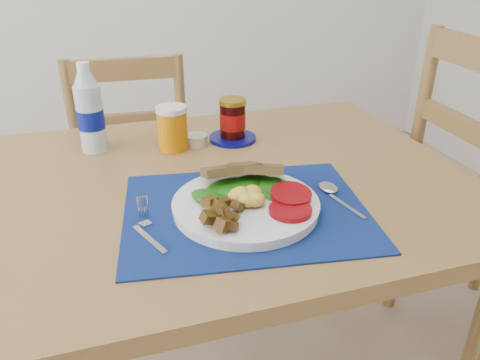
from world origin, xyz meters
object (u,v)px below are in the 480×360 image
(jam_on_saucer, at_px, (233,122))
(chair_far, at_px, (132,146))
(water_bottle, at_px, (90,113))
(juice_glass, at_px, (172,129))
(breakfast_plate, at_px, (244,203))

(jam_on_saucer, bearing_deg, chair_far, 117.80)
(water_bottle, distance_m, jam_on_saucer, 0.38)
(water_bottle, height_order, jam_on_saucer, water_bottle)
(water_bottle, distance_m, juice_glass, 0.22)
(breakfast_plate, relative_size, jam_on_saucer, 2.27)
(breakfast_plate, distance_m, jam_on_saucer, 0.40)
(jam_on_saucer, bearing_deg, breakfast_plate, -103.18)
(chair_far, relative_size, water_bottle, 4.75)
(chair_far, xyz_separation_m, breakfast_plate, (0.16, -0.87, 0.21))
(chair_far, xyz_separation_m, juice_glass, (0.08, -0.49, 0.24))
(chair_far, relative_size, juice_glass, 10.09)
(water_bottle, xyz_separation_m, juice_glass, (0.20, -0.05, -0.05))
(breakfast_plate, distance_m, water_bottle, 0.52)
(chair_far, relative_size, breakfast_plate, 3.75)
(breakfast_plate, bearing_deg, jam_on_saucer, 84.14)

